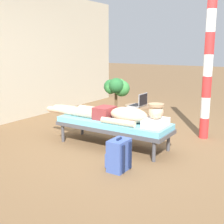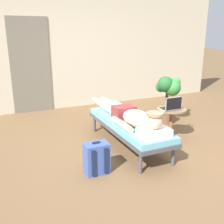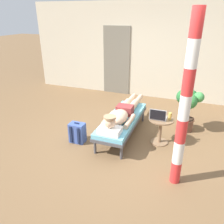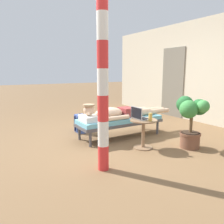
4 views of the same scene
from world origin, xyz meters
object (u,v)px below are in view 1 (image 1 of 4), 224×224
at_px(laptop, 140,103).
at_px(lounge_chair, 113,125).
at_px(porch_post, 208,65).
at_px(backpack, 119,155).
at_px(potted_plant, 116,95).
at_px(person_reclining, 115,114).
at_px(drink_glass, 141,100).
at_px(side_table, 138,115).

bearing_deg(laptop, lounge_chair, 174.34).
bearing_deg(porch_post, laptop, 115.42).
xyz_separation_m(backpack, potted_plant, (1.97, 1.26, 0.39)).
bearing_deg(backpack, lounge_chair, 36.78).
xyz_separation_m(person_reclining, potted_plant, (1.22, 0.74, 0.06)).
bearing_deg(person_reclining, lounge_chair, 90.00).
height_order(person_reclining, backpack, person_reclining).
bearing_deg(drink_glass, porch_post, -76.22).
bearing_deg(lounge_chair, person_reclining, -90.00).
distance_m(side_table, drink_glass, 0.28).
height_order(person_reclining, porch_post, porch_post).
bearing_deg(lounge_chair, potted_plant, 29.85).
height_order(laptop, potted_plant, potted_plant).
distance_m(lounge_chair, backpack, 0.95).
relative_size(lounge_chair, backpack, 4.30).
bearing_deg(porch_post, lounge_chair, 138.47).
bearing_deg(laptop, porch_post, -64.58).
distance_m(drink_glass, backpack, 1.82).
bearing_deg(backpack, potted_plant, 32.62).
bearing_deg(porch_post, side_table, 111.53).
bearing_deg(person_reclining, porch_post, -40.42).
xyz_separation_m(person_reclining, laptop, (0.73, -0.03, 0.06)).
bearing_deg(lounge_chair, side_table, -1.52).
relative_size(side_table, backpack, 1.23).
height_order(laptop, drink_glass, laptop).
height_order(laptop, backpack, laptop).
height_order(lounge_chair, side_table, side_table).
relative_size(side_table, potted_plant, 0.56).
bearing_deg(laptop, potted_plant, 57.68).
height_order(drink_glass, porch_post, porch_post).
xyz_separation_m(backpack, porch_post, (1.95, -0.50, 1.03)).
bearing_deg(drink_glass, backpack, -161.61).
height_order(backpack, potted_plant, potted_plant).
xyz_separation_m(side_table, drink_glass, (0.15, 0.02, 0.24)).
bearing_deg(person_reclining, laptop, -2.47).
xyz_separation_m(lounge_chair, person_reclining, (-0.00, -0.04, 0.17)).
bearing_deg(laptop, person_reclining, 177.53).
bearing_deg(person_reclining, potted_plant, 31.27).
relative_size(lounge_chair, porch_post, 0.74).
relative_size(drink_glass, potted_plant, 0.15).
distance_m(lounge_chair, drink_glass, 0.97).
bearing_deg(backpack, porch_post, -14.51).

